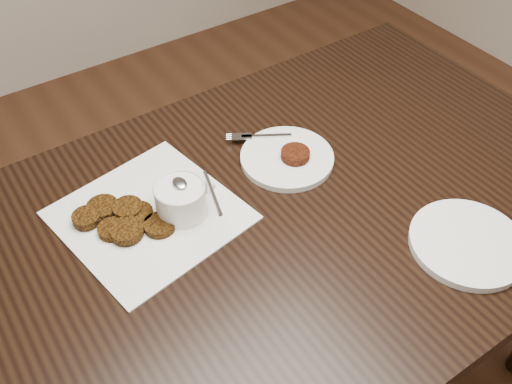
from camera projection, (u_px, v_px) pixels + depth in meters
table at (283, 308)px, 1.44m from camera, size 1.40×0.90×0.75m
napkin at (150, 215)px, 1.15m from camera, size 0.38×0.38×0.00m
sauce_ramekin at (179, 186)px, 1.11m from camera, size 0.16×0.16×0.14m
patty_cluster at (125, 220)px, 1.13m from camera, size 0.28×0.28×0.02m
plate_with_patty at (287, 155)px, 1.26m from camera, size 0.29×0.29×0.03m
plate_empty at (468, 243)px, 1.09m from camera, size 0.25×0.25×0.02m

